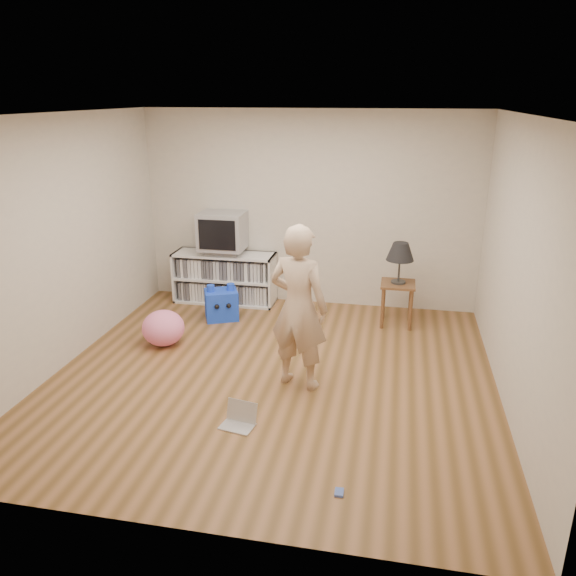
# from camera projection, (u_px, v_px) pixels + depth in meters

# --- Properties ---
(ground) EXTENTS (4.50, 4.50, 0.00)m
(ground) POSITION_uv_depth(u_px,v_px,m) (273.00, 375.00, 5.83)
(ground) COLOR brown
(ground) RESTS_ON ground
(walls) EXTENTS (4.52, 4.52, 2.60)m
(walls) POSITION_uv_depth(u_px,v_px,m) (272.00, 255.00, 5.41)
(walls) COLOR beige
(walls) RESTS_ON ground
(ceiling) EXTENTS (4.50, 4.50, 0.01)m
(ceiling) POSITION_uv_depth(u_px,v_px,m) (271.00, 114.00, 4.98)
(ceiling) COLOR white
(ceiling) RESTS_ON walls
(media_unit) EXTENTS (1.40, 0.45, 0.70)m
(media_unit) POSITION_uv_depth(u_px,v_px,m) (225.00, 277.00, 7.81)
(media_unit) COLOR white
(media_unit) RESTS_ON ground
(dvd_deck) EXTENTS (0.45, 0.35, 0.07)m
(dvd_deck) POSITION_uv_depth(u_px,v_px,m) (224.00, 251.00, 7.67)
(dvd_deck) COLOR gray
(dvd_deck) RESTS_ON media_unit
(crt_tv) EXTENTS (0.60, 0.53, 0.50)m
(crt_tv) POSITION_uv_depth(u_px,v_px,m) (223.00, 231.00, 7.58)
(crt_tv) COLOR #98989D
(crt_tv) RESTS_ON dvd_deck
(side_table) EXTENTS (0.42, 0.42, 0.55)m
(side_table) POSITION_uv_depth(u_px,v_px,m) (397.00, 293.00, 7.00)
(side_table) COLOR brown
(side_table) RESTS_ON ground
(table_lamp) EXTENTS (0.34, 0.34, 0.52)m
(table_lamp) POSITION_uv_depth(u_px,v_px,m) (400.00, 252.00, 6.83)
(table_lamp) COLOR #333333
(table_lamp) RESTS_ON side_table
(person) EXTENTS (0.69, 0.55, 1.65)m
(person) POSITION_uv_depth(u_px,v_px,m) (299.00, 308.00, 5.40)
(person) COLOR #CDAB8C
(person) RESTS_ON ground
(laptop) EXTENTS (0.33, 0.28, 0.20)m
(laptop) POSITION_uv_depth(u_px,v_px,m) (240.00, 419.00, 4.95)
(laptop) COLOR silver
(laptop) RESTS_ON ground
(playing_cards) EXTENTS (0.07, 0.09, 0.02)m
(playing_cards) POSITION_uv_depth(u_px,v_px,m) (339.00, 492.00, 4.11)
(playing_cards) COLOR #4B69C9
(playing_cards) RESTS_ON ground
(plush_blue) EXTENTS (0.50, 0.46, 0.47)m
(plush_blue) POSITION_uv_depth(u_px,v_px,m) (221.00, 304.00, 7.24)
(plush_blue) COLOR blue
(plush_blue) RESTS_ON ground
(plush_pink) EXTENTS (0.60, 0.60, 0.41)m
(plush_pink) POSITION_uv_depth(u_px,v_px,m) (163.00, 328.00, 6.49)
(plush_pink) COLOR pink
(plush_pink) RESTS_ON ground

